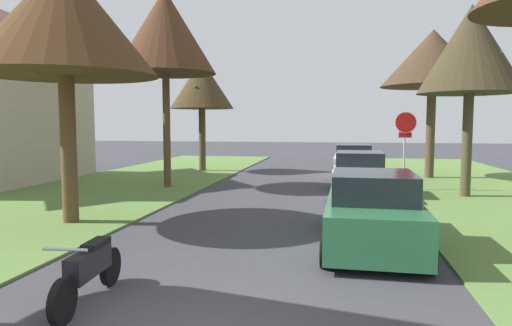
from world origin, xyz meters
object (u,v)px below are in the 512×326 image
object	(u,v)px
street_tree_right_far	(433,59)
street_tree_left_mid_b	(165,32)
parked_sedan_silver	(359,175)
street_tree_left_mid_a	(64,19)
street_tree_left_far	(202,85)
parked_sedan_white	(353,162)
parked_motorcycle	(89,269)
stop_sign_far	(405,134)
parked_sedan_green	(372,212)
street_tree_right_mid_b	(471,50)

from	to	relation	value
street_tree_right_far	street_tree_left_mid_b	distance (m)	12.12
parked_sedan_silver	street_tree_right_far	bearing A→B (deg)	58.74
street_tree_left_mid_a	street_tree_left_far	world-z (taller)	street_tree_left_mid_a
street_tree_left_mid_a	street_tree_left_far	distance (m)	12.99
street_tree_left_mid_b	street_tree_left_far	size ratio (longest dim) A/B	1.31
street_tree_left_far	parked_sedan_white	bearing A→B (deg)	-6.52
street_tree_left_mid_b	street_tree_right_far	bearing A→B (deg)	25.25
street_tree_left_mid_a	parked_motorcycle	bearing A→B (deg)	-54.90
stop_sign_far	street_tree_left_mid_b	size ratio (longest dim) A/B	0.38
stop_sign_far	street_tree_left_far	distance (m)	11.43
stop_sign_far	street_tree_right_far	distance (m)	5.80
stop_sign_far	street_tree_left_mid_b	bearing A→B (deg)	-175.32
stop_sign_far	parked_sedan_silver	world-z (taller)	stop_sign_far
parked_sedan_green	parked_sedan_white	bearing A→B (deg)	89.92
parked_sedan_green	parked_sedan_silver	distance (m)	6.99
street_tree_right_mid_b	parked_sedan_white	size ratio (longest dim) A/B	1.48
stop_sign_far	street_tree_right_mid_b	world-z (taller)	street_tree_right_mid_b
parked_sedan_white	parked_motorcycle	size ratio (longest dim) A/B	2.16
street_tree_left_far	street_tree_right_mid_b	bearing A→B (deg)	-30.11
street_tree_left_mid_b	parked_sedan_green	world-z (taller)	street_tree_left_mid_b
stop_sign_far	parked_sedan_silver	size ratio (longest dim) A/B	0.67
parked_sedan_green	parked_motorcycle	size ratio (longest dim) A/B	2.16
street_tree_right_mid_b	street_tree_left_mid_a	world-z (taller)	street_tree_left_mid_a
street_tree_left_mid_b	parked_sedan_silver	bearing A→B (deg)	-4.20
stop_sign_far	street_tree_left_mid_a	bearing A→B (deg)	-141.18
street_tree_left_mid_a	street_tree_left_far	bearing A→B (deg)	92.05
street_tree_right_mid_b	parked_motorcycle	xyz separation A→B (m)	(-7.85, -10.91, -4.57)
stop_sign_far	parked_sedan_white	bearing A→B (deg)	110.58
parked_sedan_white	street_tree_left_far	bearing A→B (deg)	173.48
parked_sedan_green	parked_sedan_white	size ratio (longest dim) A/B	1.00
street_tree_left_far	parked_sedan_green	size ratio (longest dim) A/B	1.34
stop_sign_far	street_tree_right_mid_b	size ratio (longest dim) A/B	0.45
parked_sedan_silver	parked_sedan_white	xyz separation A→B (m)	(-0.02, 5.95, 0.00)
street_tree_right_mid_b	street_tree_left_far	size ratio (longest dim) A/B	1.11
street_tree_right_far	parked_sedan_green	world-z (taller)	street_tree_right_far
street_tree_right_mid_b	parked_sedan_green	size ratio (longest dim) A/B	1.48
parked_sedan_white	parked_motorcycle	world-z (taller)	parked_sedan_white
street_tree_right_mid_b	parked_sedan_white	distance (m)	8.11
street_tree_right_mid_b	parked_sedan_white	bearing A→B (deg)	122.08
street_tree_left_mid_a	street_tree_right_mid_b	bearing A→B (deg)	29.36
stop_sign_far	street_tree_left_mid_a	xyz separation A→B (m)	(-9.22, -7.42, 2.96)
stop_sign_far	parked_sedan_white	distance (m)	5.17
street_tree_right_mid_b	street_tree_left_mid_b	world-z (taller)	street_tree_left_mid_b
street_tree_right_mid_b	street_tree_right_far	size ratio (longest dim) A/B	0.96
street_tree_left_mid_a	parked_sedan_silver	size ratio (longest dim) A/B	1.48
street_tree_right_mid_b	parked_sedan_silver	bearing A→B (deg)	-177.84
stop_sign_far	street_tree_left_mid_b	distance (m)	10.05
stop_sign_far	street_tree_left_far	xyz separation A→B (m)	(-9.69, 5.55, 2.44)
parked_sedan_green	parked_sedan_white	distance (m)	12.93
street_tree_left_far	parked_sedan_white	size ratio (longest dim) A/B	1.34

